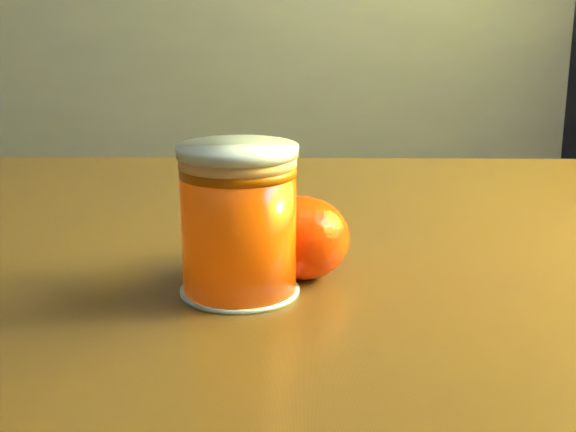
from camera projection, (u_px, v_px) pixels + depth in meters
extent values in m
cube|color=brown|center=(319.00, 266.00, 0.60)|extent=(1.00, 0.76, 0.04)
cylinder|color=#E24504|center=(239.00, 231.00, 0.49)|extent=(0.07, 0.07, 0.08)
cylinder|color=#FFB168|center=(238.00, 161.00, 0.47)|extent=(0.07, 0.07, 0.01)
cylinder|color=silver|center=(237.00, 152.00, 0.47)|extent=(0.07, 0.07, 0.00)
ellipsoid|color=#FF3805|center=(303.00, 238.00, 0.52)|extent=(0.07, 0.07, 0.05)
ellipsoid|color=#FF3805|center=(264.00, 231.00, 0.53)|extent=(0.06, 0.06, 0.05)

